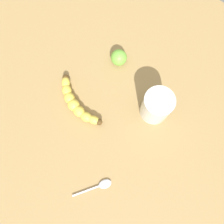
# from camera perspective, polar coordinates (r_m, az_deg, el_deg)

# --- Properties ---
(wooden_tabletop) EXTENTS (1.20, 1.20, 0.03)m
(wooden_tabletop) POSITION_cam_1_polar(r_m,az_deg,el_deg) (0.73, -5.92, -1.75)
(wooden_tabletop) COLOR #A4834E
(wooden_tabletop) RESTS_ON ground
(banana) EXTENTS (0.08, 0.19, 0.03)m
(banana) POSITION_cam_1_polar(r_m,az_deg,el_deg) (0.71, -8.58, 2.08)
(banana) COLOR #E9D04C
(banana) RESTS_ON wooden_tabletop
(smoothie_glass) EXTENTS (0.08, 0.08, 0.10)m
(smoothie_glass) POSITION_cam_1_polar(r_m,az_deg,el_deg) (0.68, 10.54, 1.35)
(smoothie_glass) COLOR silver
(smoothie_glass) RESTS_ON wooden_tabletop
(lime_fruit) EXTENTS (0.05, 0.05, 0.05)m
(lime_fruit) POSITION_cam_1_polar(r_m,az_deg,el_deg) (0.75, 1.65, 12.88)
(lime_fruit) COLOR #75C142
(lime_fruit) RESTS_ON wooden_tabletop
(teaspoon) EXTENTS (0.10, 0.07, 0.01)m
(teaspoon) POSITION_cam_1_polar(r_m,az_deg,el_deg) (0.69, -2.23, -16.99)
(teaspoon) COLOR silver
(teaspoon) RESTS_ON wooden_tabletop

